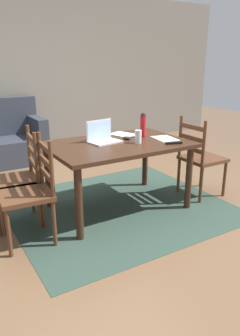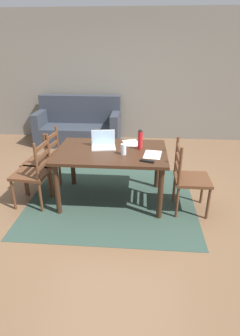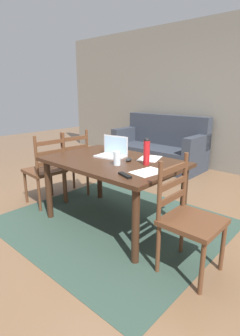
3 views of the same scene
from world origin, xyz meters
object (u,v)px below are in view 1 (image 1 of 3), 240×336
object	(u,v)px
chair_left_far	(18,179)
chair_left_near	(30,193)
laptop	(102,136)
chair_right_near	(200,158)
water_bottle	(143,125)
computer_mouse	(127,138)
dining_table	(118,151)
drinking_glass	(138,137)
tv_remote	(174,143)

from	to	relation	value
chair_left_far	chair_left_near	bearing A→B (deg)	-89.97
chair_left_near	chair_left_far	size ratio (longest dim) A/B	1.00
chair_left_near	laptop	world-z (taller)	laptop
chair_right_near	chair_left_near	size ratio (longest dim) A/B	1.00
chair_left_far	water_bottle	bearing A→B (deg)	-4.20
chair_left_near	water_bottle	xyz separation A→B (m)	(1.40, 0.29, 0.42)
chair_left_far	laptop	xyz separation A→B (m)	(0.90, -0.07, 0.33)
computer_mouse	chair_right_near	bearing A→B (deg)	-39.56
chair_left_near	computer_mouse	distance (m)	1.24
dining_table	laptop	bearing A→B (deg)	134.25
dining_table	drinking_glass	distance (m)	0.26
chair_left_near	laptop	xyz separation A→B (m)	(0.90, 0.32, 0.33)
chair_left_near	water_bottle	distance (m)	1.48
dining_table	computer_mouse	xyz separation A→B (m)	(0.16, 0.08, 0.11)
computer_mouse	water_bottle	bearing A→B (deg)	-18.98
chair_right_near	computer_mouse	xyz separation A→B (m)	(-0.86, 0.27, 0.29)
tv_remote	chair_left_near	bearing A→B (deg)	103.51
water_bottle	drinking_glass	xyz separation A→B (m)	(-0.21, -0.21, -0.07)
laptop	dining_table	bearing A→B (deg)	-45.75
laptop	computer_mouse	size ratio (longest dim) A/B	3.51
dining_table	laptop	xyz separation A→B (m)	(-0.12, 0.12, 0.15)
drinking_glass	chair_left_near	bearing A→B (deg)	-176.26
drinking_glass	tv_remote	world-z (taller)	drinking_glass
laptop	computer_mouse	distance (m)	0.28
chair_right_near	drinking_glass	world-z (taller)	chair_right_near
chair_left_near	chair_right_near	bearing A→B (deg)	0.09
chair_left_near	tv_remote	bearing A→B (deg)	-5.53
drinking_glass	computer_mouse	world-z (taller)	drinking_glass
dining_table	drinking_glass	world-z (taller)	drinking_glass
water_bottle	dining_table	bearing A→B (deg)	-166.92
computer_mouse	drinking_glass	bearing A→B (deg)	-107.98
dining_table	chair_left_far	bearing A→B (deg)	169.40
dining_table	drinking_glass	xyz separation A→B (m)	(0.17, -0.12, 0.16)
chair_right_near	water_bottle	bearing A→B (deg)	156.10
water_bottle	drinking_glass	distance (m)	0.30
dining_table	chair_right_near	distance (m)	1.05
chair_left_near	chair_left_far	xyz separation A→B (m)	(-0.00, 0.39, 0.00)
dining_table	drinking_glass	size ratio (longest dim) A/B	10.61
chair_left_near	laptop	distance (m)	1.01
drinking_glass	chair_right_near	bearing A→B (deg)	-5.03
water_bottle	tv_remote	size ratio (longest dim) A/B	1.60
laptop	tv_remote	bearing A→B (deg)	-38.31
chair_right_near	computer_mouse	bearing A→B (deg)	162.50
laptop	water_bottle	distance (m)	0.51
chair_left_far	laptop	distance (m)	0.96
chair_left_near	computer_mouse	size ratio (longest dim) A/B	9.50
dining_table	water_bottle	world-z (taller)	water_bottle
chair_left_far	tv_remote	bearing A→B (deg)	-19.71
dining_table	chair_right_near	bearing A→B (deg)	-10.86
dining_table	tv_remote	distance (m)	0.59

